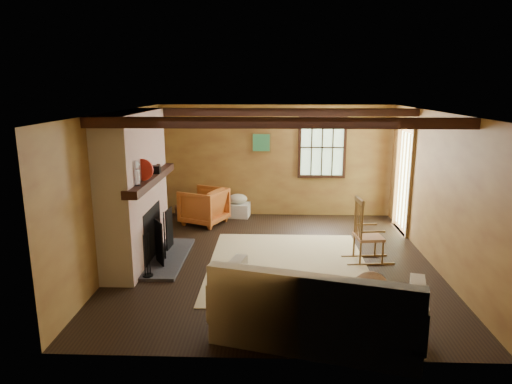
{
  "coord_description": "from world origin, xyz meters",
  "views": [
    {
      "loc": [
        -0.05,
        -7.0,
        2.79
      ],
      "look_at": [
        -0.33,
        0.4,
        1.06
      ],
      "focal_mm": 32.0,
      "sensor_mm": 36.0,
      "label": 1
    }
  ],
  "objects_px": {
    "sofa": "(317,312)",
    "armchair": "(204,206)",
    "fireplace": "(136,194)",
    "laundry_basket": "(238,210)",
    "rocking_chair": "(366,235)"
  },
  "relations": [
    {
      "from": "sofa",
      "to": "armchair",
      "type": "height_order",
      "value": "sofa"
    },
    {
      "from": "fireplace",
      "to": "laundry_basket",
      "type": "relative_size",
      "value": 4.8
    },
    {
      "from": "laundry_basket",
      "to": "armchair",
      "type": "distance_m",
      "value": 0.87
    },
    {
      "from": "rocking_chair",
      "to": "fireplace",
      "type": "bearing_deg",
      "value": 84.48
    },
    {
      "from": "sofa",
      "to": "rocking_chair",
      "type": "bearing_deg",
      "value": 81.98
    },
    {
      "from": "sofa",
      "to": "laundry_basket",
      "type": "bearing_deg",
      "value": 119.3
    },
    {
      "from": "sofa",
      "to": "armchair",
      "type": "bearing_deg",
      "value": 128.6
    },
    {
      "from": "rocking_chair",
      "to": "laundry_basket",
      "type": "xyz_separation_m",
      "value": [
        -2.27,
        2.49,
        -0.3
      ]
    },
    {
      "from": "rocking_chair",
      "to": "sofa",
      "type": "relative_size",
      "value": 0.43
    },
    {
      "from": "sofa",
      "to": "armchair",
      "type": "xyz_separation_m",
      "value": [
        -1.92,
        4.36,
        0.04
      ]
    },
    {
      "from": "fireplace",
      "to": "armchair",
      "type": "height_order",
      "value": "fireplace"
    },
    {
      "from": "fireplace",
      "to": "laundry_basket",
      "type": "bearing_deg",
      "value": 60.72
    },
    {
      "from": "fireplace",
      "to": "armchair",
      "type": "relative_size",
      "value": 2.93
    },
    {
      "from": "sofa",
      "to": "armchair",
      "type": "relative_size",
      "value": 3.0
    },
    {
      "from": "fireplace",
      "to": "sofa",
      "type": "xyz_separation_m",
      "value": [
        2.68,
        -2.35,
        -0.77
      ]
    }
  ]
}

